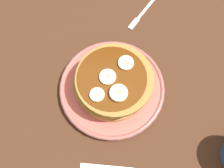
# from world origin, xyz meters

# --- Properties ---
(ground_plane) EXTENTS (1.40, 1.40, 0.03)m
(ground_plane) POSITION_xyz_m (0.00, 0.00, -0.01)
(ground_plane) COLOR #422616
(plate) EXTENTS (0.23, 0.23, 0.02)m
(plate) POSITION_xyz_m (0.00, 0.00, 0.01)
(plate) COLOR #CC594C
(plate) RESTS_ON ground_plane
(pancake_stack) EXTENTS (0.17, 0.16, 0.06)m
(pancake_stack) POSITION_xyz_m (-0.00, 0.00, 0.04)
(pancake_stack) COLOR #B68848
(pancake_stack) RESTS_ON plate
(banana_slice_0) EXTENTS (0.03, 0.03, 0.01)m
(banana_slice_0) POSITION_xyz_m (-0.01, -0.00, 0.07)
(banana_slice_0) COLOR #F1EEC2
(banana_slice_0) RESTS_ON pancake_stack
(banana_slice_1) EXTENTS (0.03, 0.03, 0.01)m
(banana_slice_1) POSITION_xyz_m (0.03, 0.03, 0.07)
(banana_slice_1) COLOR #FAE6BA
(banana_slice_1) RESTS_ON pancake_stack
(banana_slice_2) EXTENTS (0.04, 0.04, 0.01)m
(banana_slice_2) POSITION_xyz_m (0.01, -0.03, 0.07)
(banana_slice_2) COLOR beige
(banana_slice_2) RESTS_ON pancake_stack
(banana_slice_3) EXTENTS (0.03, 0.03, 0.01)m
(banana_slice_3) POSITION_xyz_m (-0.03, -0.04, 0.07)
(banana_slice_3) COLOR #EAEDB6
(banana_slice_3) RESTS_ON pancake_stack
(fork) EXTENTS (0.08, 0.12, 0.01)m
(fork) POSITION_xyz_m (0.06, 0.21, 0.00)
(fork) COLOR silver
(fork) RESTS_ON ground_plane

